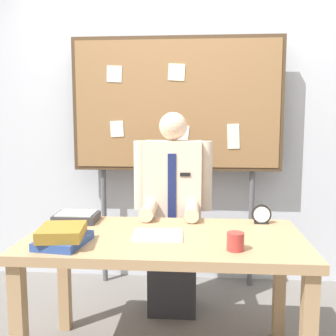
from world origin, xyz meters
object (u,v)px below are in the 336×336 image
desk (165,252)px  desk_clock (261,215)px  bulletin_board (177,107)px  person (173,221)px  book_stack (63,236)px  open_notebook (158,235)px  paper_tray (77,217)px  coffee_mug (235,241)px

desk → desk_clock: size_ratio=12.76×
bulletin_board → desk_clock: bulletin_board is taller
person → desk_clock: bearing=-31.8°
person → book_stack: size_ratio=4.60×
book_stack → open_notebook: bearing=22.0°
paper_tray → bulletin_board: bearing=55.6°
open_notebook → desk: bearing=27.1°
bulletin_board → coffee_mug: size_ratio=22.94×
coffee_mug → paper_tray: 1.05m
coffee_mug → open_notebook: bearing=153.4°
desk → open_notebook: (-0.04, -0.02, 0.10)m
desk → coffee_mug: 0.45m
desk → desk_clock: desk_clock is taller
bulletin_board → desk_clock: 1.19m
bulletin_board → open_notebook: bearing=-92.0°
desk → bulletin_board: size_ratio=0.74×
person → book_stack: bearing=-120.8°
desk → coffee_mug: size_ratio=17.02×
bulletin_board → paper_tray: size_ratio=7.85×
bulletin_board → coffee_mug: bearing=-74.6°
desk_clock → coffee_mug: 0.55m
desk → paper_tray: paper_tray is taller
person → paper_tray: bearing=-146.2°
open_notebook → book_stack: bearing=-158.0°
bulletin_board → book_stack: 1.55m
desk_clock → person: bearing=148.2°
open_notebook → coffee_mug: coffee_mug is taller
person → coffee_mug: size_ratio=16.19×
desk → desk_clock: (0.57, 0.29, 0.15)m
person → desk_clock: 0.68m
coffee_mug → paper_tray: size_ratio=0.34×
book_stack → paper_tray: bearing=98.9°
person → desk_clock: person is taller
coffee_mug → bulletin_board: bearing=105.4°
book_stack → paper_tray: 0.47m
desk → book_stack: size_ratio=4.83×
person → open_notebook: 0.67m
book_stack → coffee_mug: size_ratio=3.52×
bulletin_board → desk_clock: size_ratio=17.20×
bulletin_board → desk_clock: (0.57, -0.81, -0.67)m
open_notebook → desk_clock: size_ratio=2.25×
book_stack → coffee_mug: book_stack is taller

